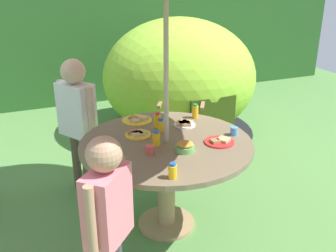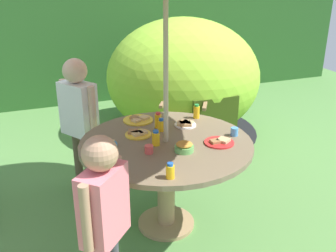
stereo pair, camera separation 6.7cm
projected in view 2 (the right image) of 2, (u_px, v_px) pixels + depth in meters
name	position (u px, v px, depth m)	size (l,w,h in m)	color
ground_plane	(166.00, 225.00, 3.21)	(10.00, 10.00, 0.02)	#548442
hedge_backdrop	(83.00, 38.00, 6.06)	(9.00, 0.70, 1.89)	#285623
garden_table	(166.00, 157.00, 2.97)	(1.31, 1.31, 0.75)	tan
wooden_chair	(186.00, 110.00, 4.16)	(0.65, 0.66, 0.96)	#93704C
dome_tent	(183.00, 77.00, 4.79)	(1.92, 1.92, 1.43)	#8CC633
child_in_white_shirt	(78.00, 109.00, 3.44)	(0.33, 0.37, 1.25)	brown
child_in_pink_shirt	(104.00, 205.00, 2.15)	(0.33, 0.33, 1.16)	#3F3F47
snack_bowl	(184.00, 147.00, 2.75)	(0.14, 0.14, 0.07)	#66B259
plate_mid_right	(138.00, 120.00, 3.31)	(0.26, 0.26, 0.03)	yellow
plate_front_edge	(138.00, 134.00, 3.03)	(0.21, 0.21, 0.03)	yellow
plate_near_right	(219.00, 142.00, 2.89)	(0.22, 0.22, 0.03)	red
plate_center_front	(185.00, 124.00, 3.21)	(0.18, 0.18, 0.03)	white
plate_mid_left	(103.00, 145.00, 2.84)	(0.21, 0.21, 0.03)	#338CD8
juice_bottle_near_left	(197.00, 112.00, 3.36)	(0.05, 0.05, 0.13)	yellow
juice_bottle_far_left	(161.00, 125.00, 3.09)	(0.05, 0.05, 0.11)	yellow
juice_bottle_far_right	(170.00, 171.00, 2.40)	(0.05, 0.05, 0.10)	yellow
juice_bottle_center_back	(158.00, 120.00, 3.16)	(0.06, 0.06, 0.13)	yellow
juice_bottle_back_edge	(156.00, 138.00, 2.84)	(0.06, 0.06, 0.12)	yellow
cup_near	(149.00, 149.00, 2.73)	(0.06, 0.06, 0.06)	#E04C47
cup_far	(234.00, 132.00, 3.01)	(0.06, 0.06, 0.07)	#4C99D8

